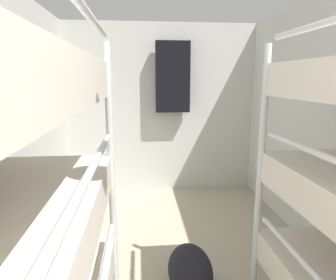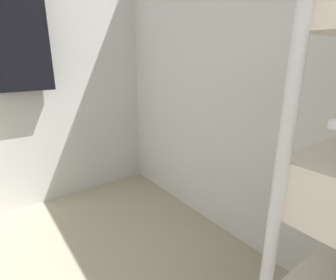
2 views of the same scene
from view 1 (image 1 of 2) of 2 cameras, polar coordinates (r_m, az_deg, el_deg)
name	(u,v)px [view 1 (image 1 of 2)]	position (r m, az deg, el deg)	size (l,w,h in m)	color
wall_back	(161,110)	(4.10, -1.29, 5.83)	(2.65, 0.06, 2.26)	silver
duffel_bag	(190,270)	(2.40, 4.23, -23.50)	(0.32, 0.50, 0.32)	black
hanging_coat	(173,77)	(3.95, 0.90, 11.87)	(0.44, 0.12, 0.90)	black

